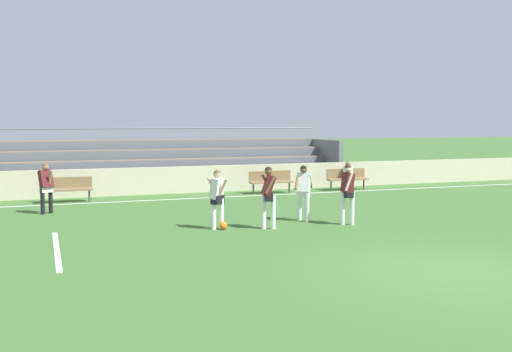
# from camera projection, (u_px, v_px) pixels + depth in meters

# --- Properties ---
(ground_plane) EXTENTS (160.00, 160.00, 0.00)m
(ground_plane) POSITION_uv_depth(u_px,v_px,m) (457.00, 272.00, 11.44)
(ground_plane) COLOR #3D662D
(field_line_sideline) EXTENTS (44.00, 0.12, 0.01)m
(field_line_sideline) POSITION_uv_depth(u_px,v_px,m) (247.00, 196.00, 23.10)
(field_line_sideline) COLOR white
(field_line_sideline) RESTS_ON ground
(field_line_penalty_mark) EXTENTS (0.12, 4.40, 0.01)m
(field_line_penalty_mark) POSITION_uv_depth(u_px,v_px,m) (57.00, 250.00, 13.44)
(field_line_penalty_mark) COLOR white
(field_line_penalty_mark) RESTS_ON ground
(sideline_wall) EXTENTS (48.00, 0.16, 1.08)m
(sideline_wall) POSITION_uv_depth(u_px,v_px,m) (233.00, 178.00, 24.73)
(sideline_wall) COLOR beige
(sideline_wall) RESTS_ON ground
(bleacher_stand) EXTENTS (17.13, 3.39, 2.61)m
(bleacher_stand) POSITION_uv_depth(u_px,v_px,m) (150.00, 163.00, 25.74)
(bleacher_stand) COLOR #897051
(bleacher_stand) RESTS_ON ground
(bench_near_bin) EXTENTS (1.80, 0.40, 0.90)m
(bench_near_bin) POSITION_uv_depth(u_px,v_px,m) (347.00, 177.00, 25.13)
(bench_near_bin) COLOR olive
(bench_near_bin) RESTS_ON ground
(bench_far_left) EXTENTS (1.80, 0.40, 0.90)m
(bench_far_left) POSITION_uv_depth(u_px,v_px,m) (66.00, 187.00, 21.29)
(bench_far_left) COLOR olive
(bench_far_left) RESTS_ON ground
(bench_far_right) EXTENTS (1.80, 0.40, 0.90)m
(bench_far_right) POSITION_uv_depth(u_px,v_px,m) (271.00, 180.00, 23.96)
(bench_far_right) COLOR olive
(bench_far_right) RESTS_ON ground
(spectator_seated) EXTENTS (0.36, 0.42, 1.21)m
(spectator_seated) POSITION_uv_depth(u_px,v_px,m) (348.00, 174.00, 25.01)
(spectator_seated) COLOR #2D2D38
(spectator_seated) RESTS_ON ground
(player_dark_deep_cover) EXTENTS (0.48, 0.54, 1.70)m
(player_dark_deep_cover) POSITION_uv_depth(u_px,v_px,m) (268.00, 192.00, 15.95)
(player_dark_deep_cover) COLOR white
(player_dark_deep_cover) RESTS_ON ground
(player_white_on_ball) EXTENTS (0.49, 0.62, 1.61)m
(player_white_on_ball) POSITION_uv_depth(u_px,v_px,m) (217.00, 194.00, 15.93)
(player_white_on_ball) COLOR white
(player_white_on_ball) RESTS_ON ground
(player_white_pressing_high) EXTENTS (0.73, 0.52, 1.63)m
(player_white_pressing_high) POSITION_uv_depth(u_px,v_px,m) (303.00, 188.00, 17.26)
(player_white_pressing_high) COLOR white
(player_white_pressing_high) RESTS_ON ground
(player_dark_wide_right) EXTENTS (0.38, 0.46, 1.70)m
(player_dark_wide_right) POSITION_uv_depth(u_px,v_px,m) (348.00, 189.00, 16.60)
(player_dark_wide_right) COLOR white
(player_dark_wide_right) RESTS_ON ground
(player_dark_challenging) EXTENTS (0.50, 0.57, 1.61)m
(player_dark_challenging) POSITION_uv_depth(u_px,v_px,m) (46.00, 184.00, 18.61)
(player_dark_challenging) COLOR black
(player_dark_challenging) RESTS_ON ground
(soccer_ball) EXTENTS (0.22, 0.22, 0.22)m
(soccer_ball) POSITION_uv_depth(u_px,v_px,m) (223.00, 226.00, 15.93)
(soccer_ball) COLOR orange
(soccer_ball) RESTS_ON ground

